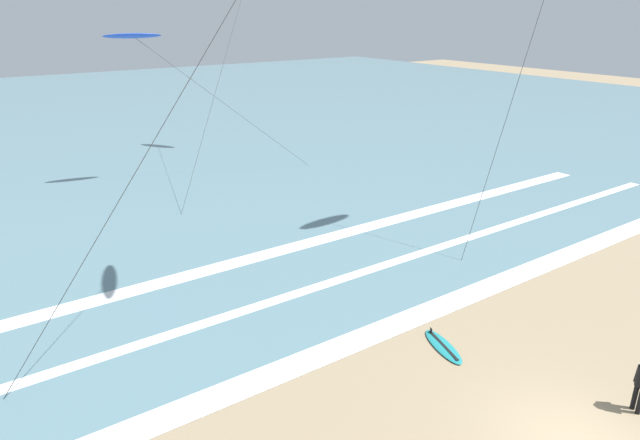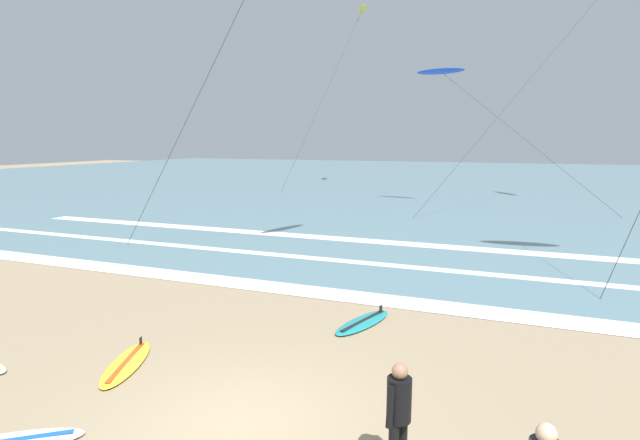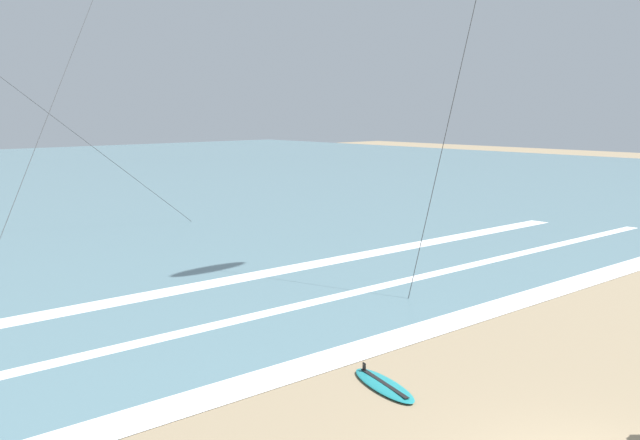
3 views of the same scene
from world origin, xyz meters
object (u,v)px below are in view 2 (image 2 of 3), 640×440
Objects in this scene: surfboard_left_pile at (126,363)px; surfboard_foreground_flat at (363,322)px; kite_yellow_low_near at (362,11)px; surfer_left_far at (399,410)px; kite_blue_far_left at (441,72)px.

surfboard_foreground_flat is at bearing 46.14° from surfboard_left_pile.
kite_yellow_low_near reaches higher than surfboard_foreground_flat.
surfboard_left_pile is (-5.71, 1.30, -0.91)m from surfer_left_far.
surfboard_left_pile is 5.36m from surfboard_foreground_flat.
surfboard_foreground_flat is at bearing -73.00° from kite_yellow_low_near.
surfboard_foreground_flat is 0.18× the size of kite_blue_far_left.
kite_yellow_low_near is at bearing 127.33° from kite_blue_far_left.
kite_blue_far_left is (-3.60, 27.99, 7.79)m from surfer_left_far.
surfer_left_far is 29.28m from kite_blue_far_left.
surfboard_left_pile is 1.00× the size of surfboard_foreground_flat.
surfer_left_far is 5.93m from surfboard_left_pile.
surfboard_foreground_flat is 24.48m from kite_blue_far_left.
kite_yellow_low_near is at bearing 107.55° from surfer_left_far.
kite_blue_far_left is (2.11, 26.69, 8.70)m from surfboard_left_pile.
kite_blue_far_left is (-1.60, 22.82, 8.70)m from surfboard_foreground_flat.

